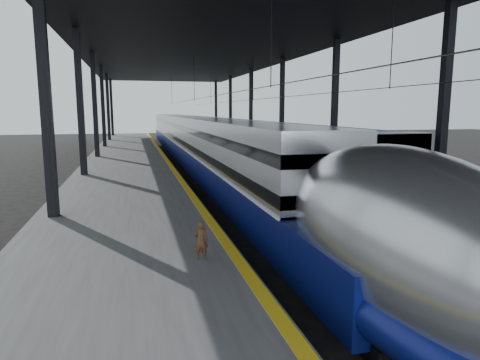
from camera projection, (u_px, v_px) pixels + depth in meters
name	position (u px, v px, depth m)	size (l,w,h in m)	color
ground	(256.00, 283.00, 11.50)	(160.00, 160.00, 0.00)	black
platform	(127.00, 170.00, 29.72)	(6.00, 80.00, 1.00)	#4C4C4F
yellow_strip	(168.00, 162.00, 30.31)	(0.30, 80.00, 0.01)	yellow
rails	(239.00, 172.00, 31.71)	(6.52, 80.00, 0.16)	slate
canopy	(202.00, 45.00, 29.63)	(18.00, 75.00, 9.47)	black
tgv_train	(196.00, 144.00, 35.00)	(2.84, 65.20, 4.07)	#B7B9BE
second_train	(236.00, 138.00, 42.81)	(2.71, 56.05, 3.73)	navy
child	(201.00, 240.00, 10.36)	(0.35, 0.23, 0.97)	#4C2F19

